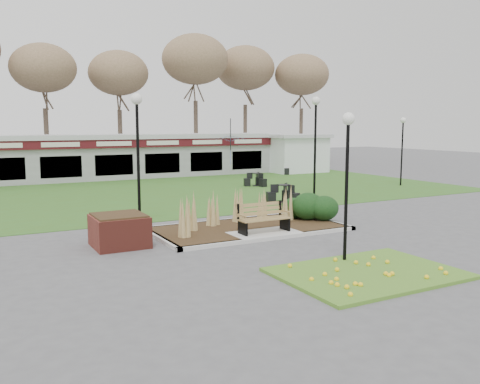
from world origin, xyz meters
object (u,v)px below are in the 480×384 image
brick_planter (119,230)px  food_pavilion (108,156)px  bistro_set_d (286,170)px  lamp_post_far_right (403,136)px  bistro_set_b (284,197)px  lamp_post_near_right (347,154)px  lamp_post_mid_right (316,124)px  park_bench (263,218)px  patio_umbrella (231,150)px  lamp_post_near_left (137,130)px  service_hut (296,153)px  bistro_set_c (256,182)px

brick_planter → food_pavilion: 19.49m
brick_planter → bistro_set_d: brick_planter is taller
lamp_post_far_right → bistro_set_d: lamp_post_far_right is taller
food_pavilion → bistro_set_b: size_ratio=16.30×
brick_planter → lamp_post_near_right: 6.84m
brick_planter → bistro_set_b: 9.88m
food_pavilion → lamp_post_mid_right: (6.75, -13.35, 2.07)m
bistro_set_b → bistro_set_d: size_ratio=1.05×
park_bench → lamp_post_near_right: (0.21, -3.75, 2.20)m
lamp_post_mid_right → bistro_set_d: (5.25, 10.39, -3.27)m
patio_umbrella → lamp_post_far_right: bearing=-59.0°
park_bench → lamp_post_near_left: 5.23m
service_hut → lamp_post_far_right: 10.10m
bistro_set_c → park_bench: bearing=-119.3°
lamp_post_mid_right → patio_umbrella: 11.59m
brick_planter → food_pavilion: (4.40, 18.96, 1.00)m
brick_planter → food_pavilion: food_pavilion is taller
bistro_set_b → bistro_set_c: (2.12, 6.12, -0.03)m
lamp_post_mid_right → lamp_post_far_right: bearing=10.9°
brick_planter → service_hut: 24.71m
brick_planter → lamp_post_near_right: bearing=-44.3°
bistro_set_b → lamp_post_near_right: bearing=-114.3°
park_bench → brick_planter: (-4.40, 0.75, -0.11)m
brick_planter → lamp_post_mid_right: bearing=26.7°
park_bench → lamp_post_near_right: lamp_post_near_right is taller
lamp_post_mid_right → bistro_set_c: size_ratio=3.55×
patio_umbrella → food_pavilion: bearing=166.2°
park_bench → lamp_post_near_right: 4.35m
bistro_set_b → patio_umbrella: patio_umbrella is taller
park_bench → service_hut: bearing=52.7°
park_bench → food_pavilion: food_pavilion is taller
lamp_post_near_right → patio_umbrella: lamp_post_near_right is taller
food_pavilion → lamp_post_mid_right: 15.10m
bistro_set_d → park_bench: bearing=-125.6°
lamp_post_mid_right → bistro_set_c: lamp_post_mid_right is taller
food_pavilion → patio_umbrella: bearing=-13.8°
park_bench → lamp_post_near_left: lamp_post_near_left is taller
service_hut → brick_planter: bearing=-136.5°
service_hut → bistro_set_b: service_hut is taller
lamp_post_near_right → lamp_post_mid_right: lamp_post_mid_right is taller
brick_planter → patio_umbrella: patio_umbrella is taller
bistro_set_b → lamp_post_near_left: bearing=-164.1°
food_pavilion → lamp_post_near_left: size_ratio=5.39×
bistro_set_c → bistro_set_d: (5.55, 5.25, 0.00)m
lamp_post_near_right → bistro_set_c: bearing=67.7°
lamp_post_near_right → bistro_set_b: size_ratio=2.53×
park_bench → patio_umbrella: 19.51m
food_pavilion → bistro_set_b: 15.02m
service_hut → bistro_set_c: (-7.05, -6.25, -1.18)m
lamp_post_mid_right → patio_umbrella: lamp_post_mid_right is taller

